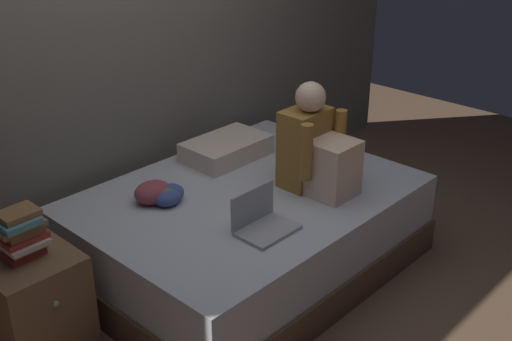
# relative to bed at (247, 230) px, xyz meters

# --- Properties ---
(ground_plane) EXTENTS (8.00, 8.00, 0.00)m
(ground_plane) POSITION_rel_bed_xyz_m (-0.20, -0.30, -0.26)
(ground_plane) COLOR brown
(wall_back) EXTENTS (5.60, 0.10, 2.70)m
(wall_back) POSITION_rel_bed_xyz_m (-0.20, 0.90, 1.09)
(wall_back) COLOR slate
(wall_back) RESTS_ON ground_plane
(bed) EXTENTS (2.00, 1.50, 0.53)m
(bed) POSITION_rel_bed_xyz_m (0.00, 0.00, 0.00)
(bed) COLOR brown
(bed) RESTS_ON ground_plane
(nightstand) EXTENTS (0.44, 0.46, 0.57)m
(nightstand) POSITION_rel_bed_xyz_m (-1.30, 0.24, 0.02)
(nightstand) COLOR brown
(nightstand) RESTS_ON ground_plane
(person_sitting) EXTENTS (0.39, 0.44, 0.65)m
(person_sitting) POSITION_rel_bed_xyz_m (0.32, -0.27, 0.52)
(person_sitting) COLOR olive
(person_sitting) RESTS_ON bed
(laptop) EXTENTS (0.32, 0.23, 0.22)m
(laptop) POSITION_rel_bed_xyz_m (-0.27, -0.37, 0.33)
(laptop) COLOR #9EA0A5
(laptop) RESTS_ON bed
(pillow) EXTENTS (0.56, 0.36, 0.13)m
(pillow) POSITION_rel_bed_xyz_m (0.27, 0.45, 0.34)
(pillow) COLOR beige
(pillow) RESTS_ON bed
(book_stack) EXTENTS (0.23, 0.18, 0.25)m
(book_stack) POSITION_rel_bed_xyz_m (-1.29, 0.26, 0.43)
(book_stack) COLOR #9E2D28
(book_stack) RESTS_ON nightstand
(clothes_pile) EXTENTS (0.27, 0.26, 0.12)m
(clothes_pile) POSITION_rel_bed_xyz_m (-0.43, 0.26, 0.32)
(clothes_pile) COLOR #3D4C8E
(clothes_pile) RESTS_ON bed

